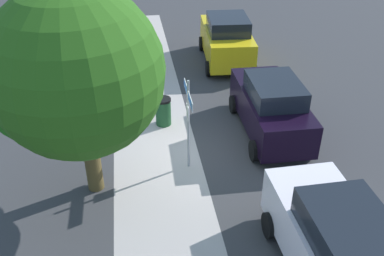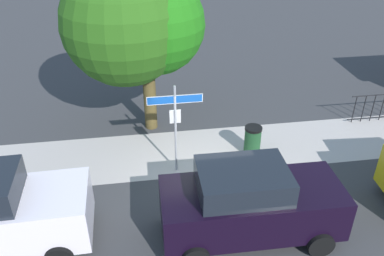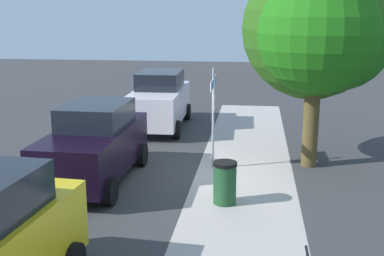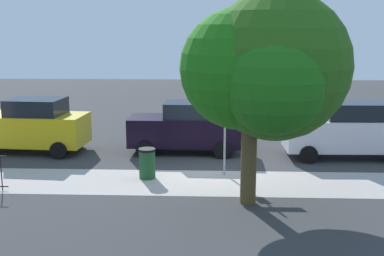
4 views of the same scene
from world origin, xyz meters
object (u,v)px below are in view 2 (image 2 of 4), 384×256
(trash_bin, at_px, (252,140))
(street_sign, at_px, (175,114))
(shade_tree, at_px, (134,24))
(car_black, at_px, (250,203))

(trash_bin, bearing_deg, street_sign, -168.71)
(trash_bin, bearing_deg, shade_tree, 146.26)
(street_sign, xyz_separation_m, trash_bin, (2.50, 0.50, -1.43))
(street_sign, xyz_separation_m, shade_tree, (-0.96, 2.80, 1.78))
(shade_tree, relative_size, car_black, 1.34)
(car_black, relative_size, trash_bin, 4.40)
(street_sign, distance_m, car_black, 3.35)
(shade_tree, bearing_deg, trash_bin, -33.74)
(street_sign, relative_size, car_black, 0.65)
(street_sign, height_order, car_black, street_sign)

